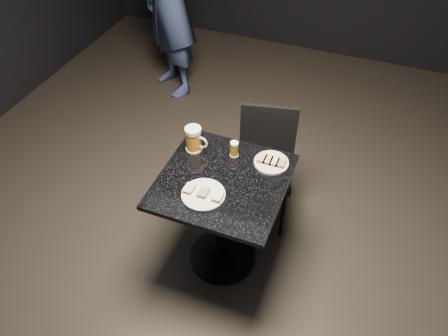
{
  "coord_description": "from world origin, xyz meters",
  "views": [
    {
      "loc": [
        0.62,
        -1.58,
        2.48
      ],
      "look_at": [
        0.0,
        0.02,
        0.82
      ],
      "focal_mm": 35.0,
      "sensor_mm": 36.0,
      "label": 1
    }
  ],
  "objects": [
    {
      "name": "floor",
      "position": [
        0.0,
        0.0,
        0.0
      ],
      "size": [
        6.0,
        6.0,
        0.0
      ],
      "primitive_type": "plane",
      "color": "black",
      "rests_on": "ground"
    },
    {
      "name": "plate_large",
      "position": [
        -0.05,
        -0.15,
        0.76
      ],
      "size": [
        0.24,
        0.24,
        0.01
      ],
      "primitive_type": "cylinder",
      "color": "silver",
      "rests_on": "table"
    },
    {
      "name": "plate_small",
      "position": [
        0.21,
        0.22,
        0.76
      ],
      "size": [
        0.2,
        0.2,
        0.01
      ],
      "primitive_type": "cylinder",
      "color": "silver",
      "rests_on": "table"
    },
    {
      "name": "table",
      "position": [
        0.0,
        0.0,
        0.51
      ],
      "size": [
        0.7,
        0.7,
        0.75
      ],
      "color": "black",
      "rests_on": "floor"
    },
    {
      "name": "beer_mug",
      "position": [
        -0.25,
        0.17,
        0.83
      ],
      "size": [
        0.14,
        0.1,
        0.16
      ],
      "color": "silver",
      "rests_on": "table"
    },
    {
      "name": "beer_tumbler",
      "position": [
        -0.01,
        0.21,
        0.8
      ],
      "size": [
        0.05,
        0.05,
        0.1
      ],
      "color": "silver",
      "rests_on": "table"
    },
    {
      "name": "chair",
      "position": [
        0.11,
        0.51,
        0.5
      ],
      "size": [
        0.44,
        0.44,
        0.86
      ],
      "color": "black",
      "rests_on": "floor"
    },
    {
      "name": "canapes_on_plate_large",
      "position": [
        -0.05,
        -0.15,
        0.77
      ],
      "size": [
        0.22,
        0.07,
        0.02
      ],
      "color": "#4C3521",
      "rests_on": "plate_large"
    },
    {
      "name": "canapes_on_plate_small",
      "position": [
        0.21,
        0.22,
        0.77
      ],
      "size": [
        0.16,
        0.07,
        0.02
      ],
      "color": "#4C3521",
      "rests_on": "plate_small"
    }
  ]
}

